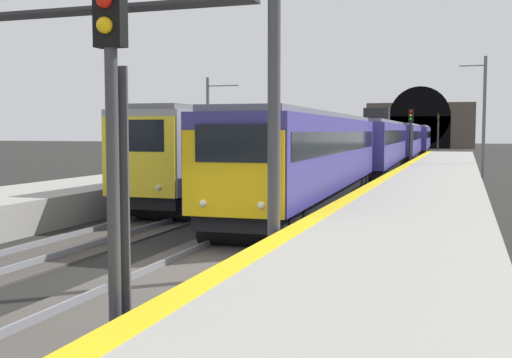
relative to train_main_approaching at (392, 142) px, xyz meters
name	(u,v)px	position (x,y,z in m)	size (l,w,h in m)	color
ground_plane	(187,273)	(-42.04, 0.00, -2.27)	(320.00, 320.00, 0.00)	black
platform_right	(386,262)	(-42.04, -4.46, -1.73)	(112.00, 4.51, 1.08)	#9E9B93
platform_right_edge_strip	(291,231)	(-42.04, -2.46, -1.18)	(112.00, 0.50, 0.01)	yellow
track_main_line	(187,271)	(-42.04, 0.00, -2.23)	(160.00, 3.04, 0.21)	#4C4742
track_adjacent_line	(26,259)	(-42.04, 4.42, -2.23)	(160.00, 2.82, 0.21)	#423D38
train_main_approaching	(392,142)	(0.00, 0.00, 0.00)	(79.80, 3.44, 4.83)	navy
train_adjacent_platform	(320,143)	(-8.31, 4.42, 0.09)	(55.68, 2.88, 4.16)	gray
railway_signal_near	(113,154)	(-48.11, -1.80, 0.67)	(0.39, 0.38, 5.00)	#38383D
railway_signal_mid	(411,134)	(-3.09, -1.80, 0.76)	(0.39, 0.38, 4.97)	#38383D
railway_signal_far	(438,129)	(50.24, -1.80, 1.34)	(0.39, 0.38, 6.03)	#38383D
overhead_signal_gantry	(103,47)	(-41.86, 2.21, 2.94)	(0.70, 8.72, 6.86)	#3F3F47
tunnel_portal	(420,125)	(67.55, 2.21, 2.03)	(2.16, 19.85, 11.52)	#51473D
catenary_mast_near	(484,117)	(-10.22, -7.09, 1.91)	(0.22, 1.76, 8.16)	#595B60
catenary_mast_far	(209,125)	(-13.17, 11.49, 1.36)	(0.22, 2.44, 7.02)	#595B60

